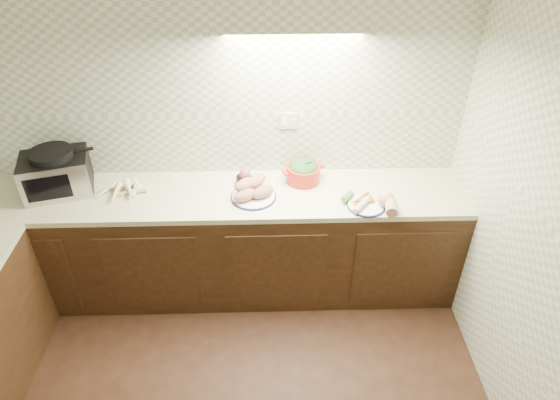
{
  "coord_description": "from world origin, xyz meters",
  "views": [
    {
      "loc": [
        0.4,
        -1.39,
        2.94
      ],
      "look_at": [
        0.47,
        1.25,
        1.02
      ],
      "focal_mm": 32.0,
      "sensor_mm": 36.0,
      "label": 1
    }
  ],
  "objects_px": {
    "parsnip_pile": "(121,187)",
    "veg_plate": "(375,201)",
    "onion_bowl": "(247,178)",
    "dutch_oven": "(303,171)",
    "sweet_potato_plate": "(252,190)",
    "toaster_oven": "(56,172)"
  },
  "relations": [
    {
      "from": "parsnip_pile",
      "to": "veg_plate",
      "type": "bearing_deg",
      "value": -7.83
    },
    {
      "from": "parsnip_pile",
      "to": "onion_bowl",
      "type": "xyz_separation_m",
      "value": [
        0.9,
        0.06,
        0.02
      ]
    },
    {
      "from": "parsnip_pile",
      "to": "veg_plate",
      "type": "distance_m",
      "value": 1.79
    },
    {
      "from": "parsnip_pile",
      "to": "dutch_oven",
      "type": "xyz_separation_m",
      "value": [
        1.3,
        0.09,
        0.05
      ]
    },
    {
      "from": "veg_plate",
      "to": "onion_bowl",
      "type": "bearing_deg",
      "value": 160.94
    },
    {
      "from": "sweet_potato_plate",
      "to": "veg_plate",
      "type": "relative_size",
      "value": 0.85
    },
    {
      "from": "toaster_oven",
      "to": "sweet_potato_plate",
      "type": "bearing_deg",
      "value": -20.13
    },
    {
      "from": "veg_plate",
      "to": "sweet_potato_plate",
      "type": "bearing_deg",
      "value": 170.47
    },
    {
      "from": "sweet_potato_plate",
      "to": "onion_bowl",
      "type": "xyz_separation_m",
      "value": [
        -0.04,
        0.16,
        -0.01
      ]
    },
    {
      "from": "sweet_potato_plate",
      "to": "parsnip_pile",
      "type": "bearing_deg",
      "value": 173.69
    },
    {
      "from": "onion_bowl",
      "to": "dutch_oven",
      "type": "relative_size",
      "value": 0.52
    },
    {
      "from": "onion_bowl",
      "to": "toaster_oven",
      "type": "bearing_deg",
      "value": -178.4
    },
    {
      "from": "onion_bowl",
      "to": "parsnip_pile",
      "type": "bearing_deg",
      "value": -176.33
    },
    {
      "from": "sweet_potato_plate",
      "to": "dutch_oven",
      "type": "xyz_separation_m",
      "value": [
        0.37,
        0.2,
        0.03
      ]
    },
    {
      "from": "parsnip_pile",
      "to": "dutch_oven",
      "type": "bearing_deg",
      "value": 4.02
    },
    {
      "from": "toaster_oven",
      "to": "parsnip_pile",
      "type": "distance_m",
      "value": 0.45
    },
    {
      "from": "dutch_oven",
      "to": "sweet_potato_plate",
      "type": "bearing_deg",
      "value": -172.15
    },
    {
      "from": "sweet_potato_plate",
      "to": "dutch_oven",
      "type": "height_order",
      "value": "dutch_oven"
    },
    {
      "from": "toaster_oven",
      "to": "onion_bowl",
      "type": "relative_size",
      "value": 3.13
    },
    {
      "from": "parsnip_pile",
      "to": "veg_plate",
      "type": "height_order",
      "value": "veg_plate"
    },
    {
      "from": "parsnip_pile",
      "to": "toaster_oven",
      "type": "bearing_deg",
      "value": 177.28
    },
    {
      "from": "onion_bowl",
      "to": "dutch_oven",
      "type": "height_order",
      "value": "dutch_oven"
    }
  ]
}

